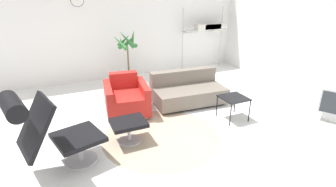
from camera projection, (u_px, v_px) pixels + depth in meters
ground_plane at (163, 132)px, 4.33m from camera, size 12.00×12.00×0.00m
wall_back at (111, 23)px, 6.55m from camera, size 12.00×0.09×2.80m
wall_right at (328, 33)px, 5.17m from camera, size 0.06×12.00×2.80m
round_rug at (161, 136)px, 4.22m from camera, size 1.88×1.88×0.01m
lounge_chair at (45, 126)px, 3.16m from camera, size 1.17×0.84×1.12m
ottoman at (129, 126)px, 3.99m from camera, size 0.52×0.45×0.35m
armchair_red at (126, 99)px, 4.94m from camera, size 0.88×0.96×0.71m
couch_low at (188, 92)px, 5.41m from camera, size 1.49×0.91×0.64m
side_table at (234, 99)px, 4.65m from camera, size 0.45×0.45×0.42m
potted_plant at (128, 59)px, 6.40m from camera, size 0.59×0.57×1.34m
shelf_unit at (209, 28)px, 7.37m from camera, size 1.34×0.28×1.74m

